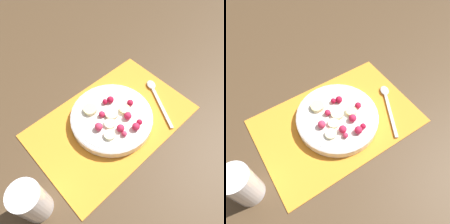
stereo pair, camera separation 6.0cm
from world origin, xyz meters
TOP-DOWN VIEW (x-y plane):
  - ground_plane at (0.00, 0.00)m, footprint 3.00×3.00m
  - placemat at (0.00, 0.00)m, footprint 0.46×0.29m
  - fruit_bowl at (0.00, 0.00)m, footprint 0.23×0.23m
  - spoon at (0.17, -0.02)m, footprint 0.10×0.17m
  - drinking_glass at (-0.28, -0.06)m, footprint 0.07×0.07m

SIDE VIEW (x-z plane):
  - ground_plane at x=0.00m, z-range 0.00..0.00m
  - placemat at x=0.00m, z-range 0.00..0.01m
  - spoon at x=0.17m, z-range 0.01..0.01m
  - fruit_bowl at x=0.00m, z-range 0.00..0.05m
  - drinking_glass at x=-0.28m, z-range 0.00..0.12m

